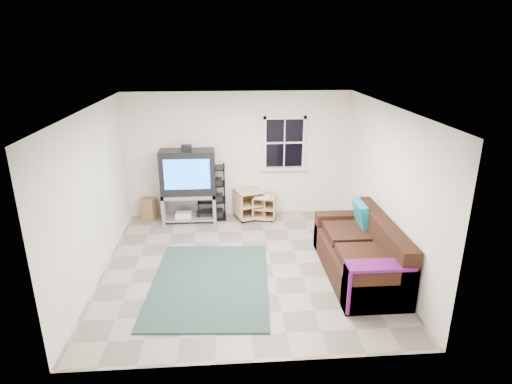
{
  "coord_description": "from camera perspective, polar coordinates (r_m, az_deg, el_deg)",
  "views": [
    {
      "loc": [
        -0.28,
        -6.31,
        3.52
      ],
      "look_at": [
        0.22,
        0.4,
        1.15
      ],
      "focal_mm": 30.0,
      "sensor_mm": 36.0,
      "label": 1
    }
  ],
  "objects": [
    {
      "name": "av_rack",
      "position": [
        8.91,
        -5.94,
        -0.48
      ],
      "size": [
        0.58,
        0.42,
        1.16
      ],
      "color": "black",
      "rests_on": "ground"
    },
    {
      "name": "side_table_left",
      "position": [
        8.97,
        -1.07,
        -1.42
      ],
      "size": [
        0.67,
        0.67,
        0.62
      ],
      "rotation": [
        0.0,
        0.0,
        0.33
      ],
      "color": "tan",
      "rests_on": "ground"
    },
    {
      "name": "shag_rug",
      "position": [
        6.76,
        -6.15,
        -11.95
      ],
      "size": [
        1.93,
        2.55,
        0.03
      ],
      "primitive_type": "cube",
      "rotation": [
        0.0,
        0.0,
        -0.07
      ],
      "color": "#301E15",
      "rests_on": "ground"
    },
    {
      "name": "room",
      "position": [
        8.91,
        3.8,
        6.1
      ],
      "size": [
        4.6,
        4.62,
        4.6
      ],
      "color": "gray",
      "rests_on": "ground"
    },
    {
      "name": "paper_bag",
      "position": [
        9.22,
        -14.11,
        -2.16
      ],
      "size": [
        0.37,
        0.31,
        0.44
      ],
      "primitive_type": "cube",
      "rotation": [
        0.0,
        0.0,
        -0.41
      ],
      "color": "olive",
      "rests_on": "ground"
    },
    {
      "name": "side_table_right",
      "position": [
        8.94,
        1.16,
        -1.73
      ],
      "size": [
        0.55,
        0.55,
        0.53
      ],
      "rotation": [
        0.0,
        0.0,
        -0.24
      ],
      "color": "tan",
      "rests_on": "ground"
    },
    {
      "name": "tv_unit",
      "position": [
        8.76,
        -9.02,
        1.63
      ],
      "size": [
        1.09,
        0.55,
        1.6
      ],
      "color": "gray",
      "rests_on": "ground"
    },
    {
      "name": "sofa",
      "position": [
        7.0,
        13.89,
        -8.09
      ],
      "size": [
        0.98,
        2.2,
        1.01
      ],
      "color": "black",
      "rests_on": "ground"
    }
  ]
}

